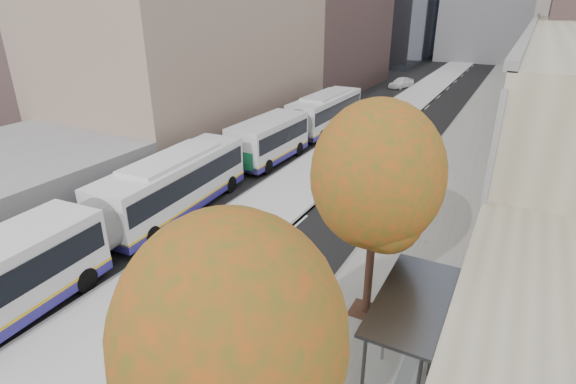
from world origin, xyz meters
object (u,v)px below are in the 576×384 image
Objects in this scene: bus_far at (304,122)px; distant_car at (401,82)px; bus_shelter at (418,313)px; bus_near at (119,215)px.

bus_far is 4.41× the size of distant_car.
bus_shelter reaches higher than distant_car.
bus_shelter is 48.57m from distant_car.
distant_car is at bearing 85.69° from bus_near.
bus_shelter is at bearing -55.38° from bus_far.
bus_shelter is at bearing -57.25° from distant_car.
bus_near reaches higher than bus_shelter.
bus_far reaches higher than distant_car.
bus_shelter is 13.42m from bus_near.
bus_shelter is 23.95m from bus_far.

